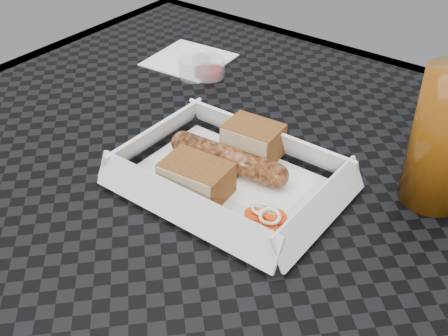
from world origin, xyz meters
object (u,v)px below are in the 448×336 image
object	(u,v)px
patio_table	(194,190)
drink_glass	(445,139)
bratwurst	(228,159)
food_tray	(229,184)

from	to	relation	value
patio_table	drink_glass	size ratio (longest dim) A/B	5.11
patio_table	drink_glass	bearing A→B (deg)	15.04
bratwurst	drink_glass	distance (m)	0.24
patio_table	bratwurst	distance (m)	0.12
patio_table	bratwurst	size ratio (longest dim) A/B	5.07
food_tray	bratwurst	size ratio (longest dim) A/B	1.39
patio_table	food_tray	distance (m)	0.13
patio_table	bratwurst	xyz separation A→B (m)	(0.07, -0.02, 0.09)
bratwurst	drink_glass	xyz separation A→B (m)	(0.21, 0.10, 0.06)
bratwurst	food_tray	bearing A→B (deg)	-49.36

